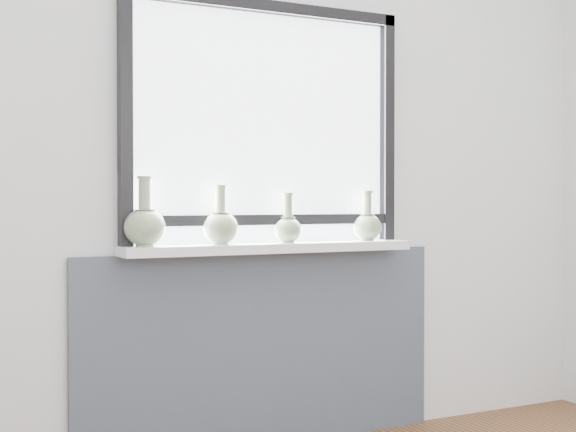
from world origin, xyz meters
name	(u,v)px	position (x,y,z in m)	size (l,w,h in m)	color
back_wall	(262,152)	(0.00, 1.81, 1.30)	(3.60, 0.02, 2.60)	silver
apron_panel	(265,349)	(0.00, 1.78, 0.43)	(1.70, 0.03, 0.86)	#424C58
windowsill	(271,248)	(0.00, 1.71, 0.88)	(1.32, 0.18, 0.04)	silver
window	(265,119)	(0.00, 1.77, 1.44)	(1.30, 0.06, 1.05)	black
vase_a	(145,224)	(-0.56, 1.71, 0.99)	(0.17, 0.17, 0.28)	#8CA07B
vase_b	(221,226)	(-0.23, 1.71, 0.98)	(0.15, 0.15, 0.25)	#8CA07B
vase_c	(288,227)	(0.08, 1.71, 0.97)	(0.12, 0.12, 0.22)	#8CA07B
vase_d	(367,225)	(0.49, 1.72, 0.97)	(0.13, 0.13, 0.23)	#8CA07B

